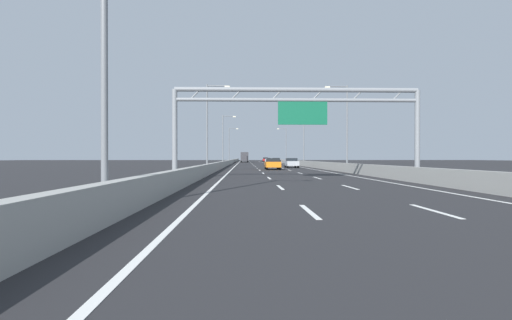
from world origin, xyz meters
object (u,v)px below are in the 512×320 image
(box_truck, at_px, (245,157))
(orange_car, at_px, (273,164))
(streetlamp_left_near, at_px, (112,24))
(streetlamp_right_far, at_px, (303,137))
(streetlamp_right_mid, at_px, (345,122))
(streetlamp_left_far, at_px, (224,137))
(sign_gantry, at_px, (298,109))
(streetlamp_right_distant, at_px, (285,143))
(black_car, at_px, (276,161))
(red_car, at_px, (265,160))
(silver_car, at_px, (292,163))
(streetlamp_left_distant, at_px, (230,143))
(streetlamp_left_mid, at_px, (209,122))
(white_car, at_px, (268,160))

(box_truck, bearing_deg, orange_car, -87.24)
(streetlamp_left_near, xyz_separation_m, streetlamp_right_far, (14.93, 63.07, 0.00))
(streetlamp_right_mid, distance_m, streetlamp_left_far, 34.89)
(sign_gantry, bearing_deg, streetlamp_right_distant, 84.64)
(orange_car, xyz_separation_m, black_car, (3.65, 39.33, -0.01))
(streetlamp_left_far, bearing_deg, red_car, 79.84)
(sign_gantry, xyz_separation_m, box_truck, (-3.59, 94.59, -3.19))
(silver_car, distance_m, orange_car, 9.35)
(sign_gantry, relative_size, orange_car, 3.93)
(black_car, bearing_deg, streetlamp_left_near, -98.13)
(streetlamp_left_far, bearing_deg, sign_gantry, -81.03)
(streetlamp_right_mid, height_order, red_car, streetlamp_right_mid)
(streetlamp_right_mid, bearing_deg, sign_gantry, -114.80)
(streetlamp_left_distant, relative_size, red_car, 2.07)
(red_car, bearing_deg, box_truck, -114.94)
(silver_car, bearing_deg, orange_car, -111.71)
(black_car, height_order, red_car, red_car)
(sign_gantry, xyz_separation_m, streetlamp_left_distant, (-7.51, 79.12, 0.52))
(streetlamp_left_mid, xyz_separation_m, red_car, (11.24, 94.27, -4.60))
(streetlamp_right_far, height_order, silver_car, streetlamp_right_far)
(streetlamp_right_mid, bearing_deg, streetlamp_left_distant, 103.32)
(streetlamp_right_mid, bearing_deg, streetlamp_right_far, 90.00)
(streetlamp_left_distant, relative_size, black_car, 2.32)
(sign_gantry, xyz_separation_m, streetlamp_right_mid, (7.42, 16.05, 0.52))
(streetlamp_left_far, distance_m, streetlamp_left_distant, 31.54)
(streetlamp_right_far, relative_size, streetlamp_right_distant, 1.00)
(black_car, bearing_deg, streetlamp_left_far, -127.65)
(black_car, bearing_deg, red_car, 89.78)
(streetlamp_left_far, distance_m, white_car, 48.89)
(streetlamp_right_distant, distance_m, orange_car, 57.22)
(streetlamp_left_far, xyz_separation_m, orange_car, (7.40, -25.00, -4.65))
(streetlamp_right_distant, bearing_deg, sign_gantry, -95.36)
(streetlamp_right_far, relative_size, silver_car, 2.20)
(sign_gantry, distance_m, black_car, 62.15)
(sign_gantry, bearing_deg, streetlamp_right_far, 81.14)
(box_truck, bearing_deg, streetlamp_left_mid, -92.86)
(silver_car, distance_m, box_truck, 63.71)
(streetlamp_right_distant, bearing_deg, orange_car, -97.59)
(streetlamp_right_distant, bearing_deg, black_car, -102.70)
(streetlamp_left_far, xyz_separation_m, box_truck, (3.93, 47.01, -3.71))
(sign_gantry, xyz_separation_m, streetlamp_left_near, (-7.51, -15.49, 0.52))
(streetlamp_left_distant, relative_size, silver_car, 2.20)
(red_car, bearing_deg, orange_car, -92.51)
(black_car, bearing_deg, streetlamp_right_far, -74.86)
(streetlamp_left_distant, xyz_separation_m, box_truck, (3.93, 15.47, -3.71))
(orange_car, xyz_separation_m, red_car, (3.84, 87.74, 0.04))
(streetlamp_left_distant, bearing_deg, streetlamp_right_mid, -76.68)
(sign_gantry, distance_m, white_car, 95.11)
(streetlamp_left_near, distance_m, streetlamp_left_far, 63.07)
(streetlamp_left_mid, distance_m, silver_car, 19.27)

